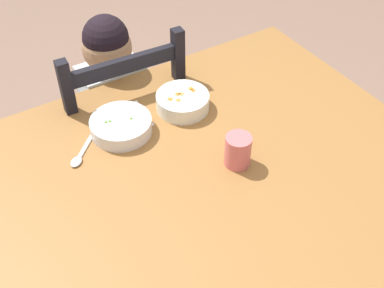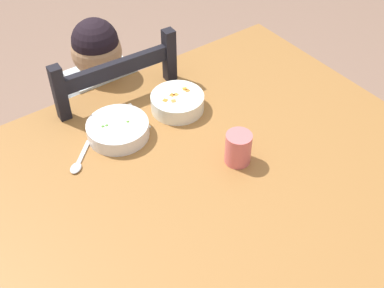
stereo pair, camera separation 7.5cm
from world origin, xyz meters
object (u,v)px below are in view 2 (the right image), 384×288
Objects in this scene: dining_table at (214,195)px; child_figure at (108,104)px; bowl_of_peas at (118,129)px; drinking_cup at (237,147)px; bowl_of_carrots at (177,102)px; spoon at (78,163)px; dining_chair at (112,140)px.

child_figure is at bearing 93.47° from dining_table.
dining_table is 1.33× the size of child_figure.
bowl_of_peas is 0.36m from drinking_cup.
dining_table is 7.58× the size of bowl_of_carrots.
drinking_cup is (0.08, 0.00, 0.14)m from dining_table.
bowl_of_peas is 0.21m from bowl_of_carrots.
dining_table is at bearing -40.34° from spoon.
dining_table is 0.62m from dining_chair.
child_figure is 5.18× the size of bowl_of_peas.
dining_chair reaches higher than spoon.
drinking_cup reaches higher than bowl_of_peas.
bowl_of_peas is at bearing 127.72° from drinking_cup.
spoon is (-0.26, -0.34, 0.31)m from dining_chair.
bowl_of_peas is 1.10× the size of bowl_of_carrots.
dining_table is 6.87× the size of bowl_of_peas.
child_figure reaches higher than spoon.
bowl_of_peas is 1.65× the size of spoon.
dining_chair reaches higher than drinking_cup.
spoon is at bearing -127.99° from child_figure.
child_figure is at bearing 110.08° from bowl_of_carrots.
spoon is 0.45m from drinking_cup.
drinking_cup is (0.01, -0.28, 0.02)m from bowl_of_carrots.
dining_chair is 0.69m from drinking_cup.
child_figure is 9.98× the size of drinking_cup.
child_figure reaches higher than drinking_cup.
child_figure is at bearing 69.92° from bowl_of_peas.
child_figure reaches higher than bowl_of_carrots.
child_figure is 5.71× the size of bowl_of_carrots.
dining_chair is 0.45m from bowl_of_peas.
bowl_of_carrots is 1.75× the size of drinking_cup.
drinking_cup reaches higher than dining_table.
drinking_cup reaches higher than bowl_of_carrots.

